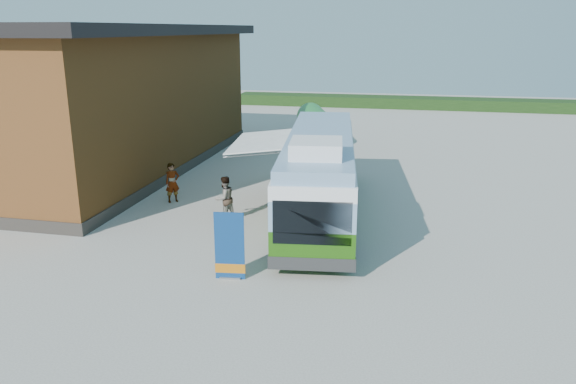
% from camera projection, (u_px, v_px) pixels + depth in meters
% --- Properties ---
extents(ground, '(100.00, 100.00, 0.00)m').
position_uv_depth(ground, '(254.00, 251.00, 19.14)').
color(ground, '#BCB7AD').
rests_on(ground, ground).
extents(barn, '(9.60, 21.20, 7.50)m').
position_uv_depth(barn, '(113.00, 101.00, 29.68)').
color(barn, brown).
rests_on(barn, ground).
extents(hedge, '(40.00, 3.00, 1.00)m').
position_uv_depth(hedge, '(445.00, 103.00, 52.98)').
color(hedge, '#264419').
rests_on(hedge, ground).
extents(bus, '(4.18, 12.74, 3.84)m').
position_uv_depth(bus, '(320.00, 172.00, 22.29)').
color(bus, '#307112').
rests_on(bus, ground).
extents(awning, '(3.36, 4.83, 0.54)m').
position_uv_depth(awning, '(272.00, 144.00, 22.75)').
color(awning, white).
rests_on(awning, ground).
extents(banner, '(0.92, 0.26, 2.12)m').
position_uv_depth(banner, '(230.00, 252.00, 16.79)').
color(banner, navy).
rests_on(banner, ground).
extents(picnic_table, '(1.69, 1.61, 0.77)m').
position_uv_depth(picnic_table, '(322.00, 209.00, 21.74)').
color(picnic_table, tan).
rests_on(picnic_table, ground).
extents(person_a, '(0.75, 0.74, 1.74)m').
position_uv_depth(person_a, '(172.00, 183.00, 24.34)').
color(person_a, '#999999').
rests_on(person_a, ground).
extents(person_b, '(1.04, 1.09, 1.77)m').
position_uv_depth(person_b, '(225.00, 198.00, 22.03)').
color(person_b, '#999999').
rests_on(person_b, ground).
extents(slurry_tanker, '(3.12, 6.21, 2.37)m').
position_uv_depth(slurry_tanker, '(314.00, 122.00, 37.07)').
color(slurry_tanker, '#167A26').
rests_on(slurry_tanker, ground).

